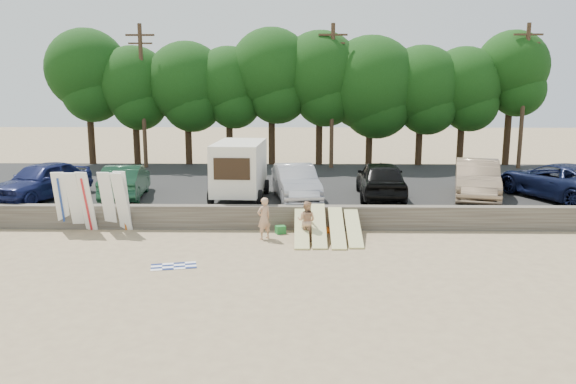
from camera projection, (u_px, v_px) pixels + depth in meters
The scene contains 27 objects.
ground at pixel (302, 250), 20.65m from camera, with size 120.00×120.00×0.00m, color tan.
seawall at pixel (301, 217), 23.50m from camera, with size 44.00×0.50×1.00m, color #6B6356.
parking_lot at pixel (301, 188), 30.89m from camera, with size 44.00×14.50×0.70m, color #282828.
treeline at pixel (298, 79), 36.72m from camera, with size 32.78×6.25×8.95m.
utility_poles at pixel (332, 93), 35.30m from camera, with size 25.80×0.26×9.00m.
box_trailer at pixel (239, 167), 26.06m from camera, with size 2.59×4.32×2.67m.
car_0 at pixel (42, 181), 26.11m from camera, with size 2.07×5.14×1.75m, color #151C4B.
car_1 at pixel (125, 181), 26.43m from camera, with size 1.67×4.79×1.58m, color #153B25.
car_2 at pixel (296, 182), 26.01m from camera, with size 1.72×4.92×1.62m, color #A8A7AD.
car_3 at pixel (381, 179), 26.38m from camera, with size 2.11×5.25×1.79m, color black.
car_4 at pixel (477, 179), 26.34m from camera, with size 1.91×5.47×1.80m, color #90765B.
car_5 at pixel (558, 181), 26.20m from camera, with size 2.82×6.11×1.70m, color black.
surfboard_upright_0 at pixel (61, 201), 23.09m from camera, with size 0.50×0.06×2.60m, color white.
surfboard_upright_1 at pixel (75, 202), 23.00m from camera, with size 0.50×0.06×2.60m, color white.
surfboard_upright_2 at pixel (86, 201), 22.95m from camera, with size 0.50×0.06×2.60m, color white.
surfboard_upright_3 at pixel (108, 201), 23.03m from camera, with size 0.50×0.06×2.60m, color white.
surfboard_upright_4 at pixel (123, 201), 23.01m from camera, with size 0.50×0.06×2.60m, color white.
surfboard_upright_5 at pixel (121, 202), 22.91m from camera, with size 0.50×0.06×2.60m, color white.
surfboard_low_0 at pixel (302, 228), 21.88m from camera, with size 0.56×3.00×0.07m, color #D6D187.
surfboard_low_1 at pixel (319, 225), 21.87m from camera, with size 0.56×3.00×0.07m, color #D6D187.
surfboard_low_2 at pixel (337, 227), 21.84m from camera, with size 0.56×3.00×0.07m, color #D6D187.
surfboard_low_3 at pixel (353, 227), 21.99m from camera, with size 0.56×3.00×0.07m, color #D6D187.
beachgoer_a at pixel (264, 218), 21.93m from camera, with size 0.61×0.40×1.66m, color tan.
beachgoer_b at pixel (307, 221), 21.78m from camera, with size 0.75×0.59×1.55m, color tan.
cooler at pixel (280, 230), 22.84m from camera, with size 0.38×0.30×0.32m, color #248437.
gear_bag at pixel (329, 230), 22.96m from camera, with size 0.30×0.25×0.22m, color orange.
beach_towel at pixel (174, 266), 18.74m from camera, with size 1.50×1.50×0.00m, color white.
Camera 1 is at (-0.18, -19.88, 5.98)m, focal length 35.00 mm.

